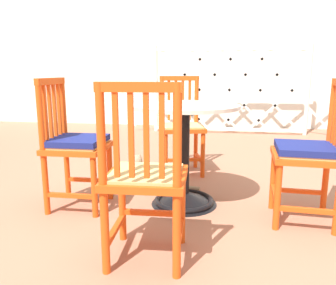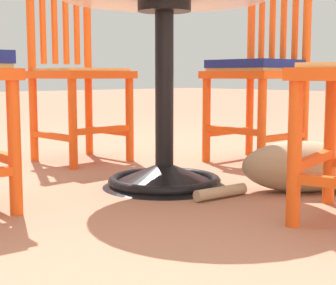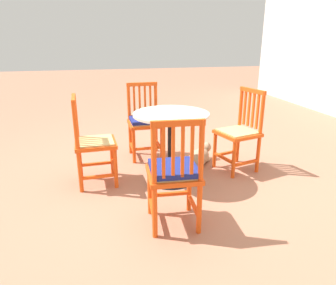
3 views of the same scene
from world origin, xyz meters
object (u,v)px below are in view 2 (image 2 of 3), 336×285
Objects in this scene: cafe_table at (164,113)px; tabby_cat at (312,166)px; orange_chair_facing_out at (259,72)px; orange_chair_at_corner at (77,74)px.

tabby_cat is (-0.34, 0.43, -0.19)m from cafe_table.
cafe_table is at bearing -51.55° from tabby_cat.
orange_chair_facing_out is at bearing -125.16° from tabby_cat.
orange_chair_at_corner is at bearing -44.24° from orange_chair_facing_out.
cafe_table reaches higher than tabby_cat.
cafe_table is 0.79m from orange_chair_facing_out.
tabby_cat is at bearing 128.45° from cafe_table.
orange_chair_facing_out is at bearing -168.48° from cafe_table.
cafe_table is 0.83× the size of orange_chair_at_corner.
orange_chair_at_corner is at bearing -98.11° from cafe_table.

